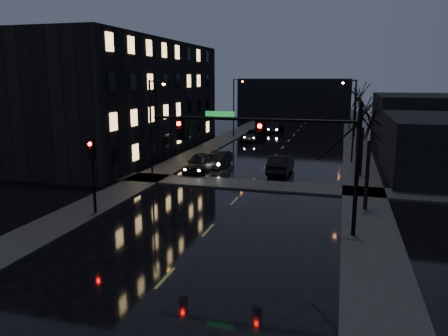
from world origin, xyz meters
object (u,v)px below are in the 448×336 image
Objects in this scene: oncoming_car_c at (253,135)px; oncoming_car_d at (275,127)px; lead_car at (281,164)px; oncoming_car_a at (200,163)px; oncoming_car_b at (219,159)px.

oncoming_car_c is 1.01× the size of oncoming_car_d.
oncoming_car_d is at bearing -78.53° from lead_car.
oncoming_car_d is 1.04× the size of lead_car.
oncoming_car_d is (1.44, 9.90, 0.02)m from oncoming_car_c.
oncoming_car_a reaches higher than oncoming_car_b.
oncoming_car_c is 20.18m from lead_car.
oncoming_car_b is 0.83× the size of oncoming_car_c.
oncoming_car_c is 10.00m from oncoming_car_d.
oncoming_car_b is at bearing -87.87° from oncoming_car_d.
oncoming_car_a is 0.96× the size of oncoming_car_c.
oncoming_car_b is 0.87× the size of lead_car.
oncoming_car_b is 0.83× the size of oncoming_car_d.
oncoming_car_b is 27.45m from oncoming_car_d.
oncoming_car_a is 3.06m from oncoming_car_b.
lead_car is (6.87, 1.33, -0.04)m from oncoming_car_a.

